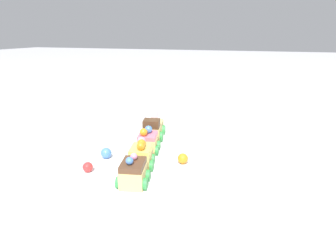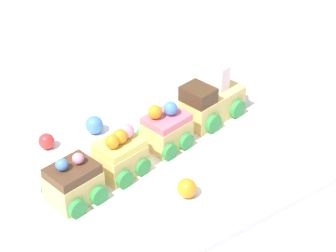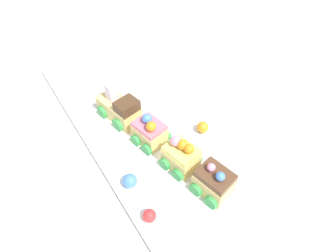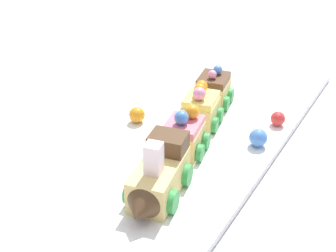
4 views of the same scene
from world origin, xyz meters
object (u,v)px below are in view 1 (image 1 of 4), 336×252
at_px(cake_car_chocolate, 133,173).
at_px(gumball_blue, 106,153).
at_px(cake_train_locomotive, 154,128).
at_px(cake_car_strawberry, 147,142).
at_px(cake_car_lemon, 141,156).
at_px(gumball_red, 88,167).
at_px(gumball_orange, 183,159).

height_order(cake_car_chocolate, gumball_blue, cake_car_chocolate).
relative_size(cake_train_locomotive, cake_car_strawberry, 1.88).
distance_m(cake_car_lemon, cake_car_chocolate, 0.08).
relative_size(cake_car_lemon, gumball_red, 3.17).
distance_m(cake_car_chocolate, gumball_orange, 0.15).
distance_m(cake_car_chocolate, gumball_blue, 0.16).
bearing_deg(gumball_orange, cake_train_locomotive, 40.88).
bearing_deg(cake_car_lemon, cake_train_locomotive, 0.06).
relative_size(cake_car_strawberry, cake_car_lemon, 1.00).
xyz_separation_m(cake_train_locomotive, cake_car_lemon, (-0.20, -0.04, 0.00)).
relative_size(cake_train_locomotive, cake_car_chocolate, 1.88).
relative_size(cake_train_locomotive, cake_car_lemon, 1.88).
xyz_separation_m(cake_train_locomotive, gumball_orange, (-0.16, -0.13, -0.01)).
height_order(cake_car_strawberry, cake_car_chocolate, cake_car_strawberry).
bearing_deg(gumball_blue, cake_car_chocolate, -128.22).
bearing_deg(cake_car_chocolate, gumball_red, 70.93).
relative_size(cake_car_lemon, gumball_blue, 2.70).
relative_size(cake_car_chocolate, gumball_red, 3.17).
bearing_deg(cake_car_lemon, gumball_red, 107.86).
bearing_deg(gumball_orange, gumball_red, 117.53).
xyz_separation_m(gumball_orange, gumball_red, (-0.11, 0.21, -0.00)).
distance_m(cake_car_strawberry, gumball_blue, 0.12).
height_order(cake_car_strawberry, cake_car_lemon, same).
distance_m(cake_train_locomotive, cake_car_strawberry, 0.12).
bearing_deg(gumball_orange, cake_car_chocolate, 147.69).
bearing_deg(cake_car_strawberry, cake_train_locomotive, -0.12).
xyz_separation_m(cake_car_strawberry, gumball_orange, (-0.04, -0.11, -0.01)).
xyz_separation_m(gumball_red, gumball_blue, (0.08, -0.01, 0.00)).
height_order(cake_train_locomotive, gumball_red, cake_train_locomotive).
relative_size(cake_car_strawberry, cake_car_chocolate, 1.00).
bearing_deg(gumball_red, gumball_orange, -62.47).
xyz_separation_m(cake_train_locomotive, cake_car_chocolate, (-0.28, -0.05, -0.00)).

